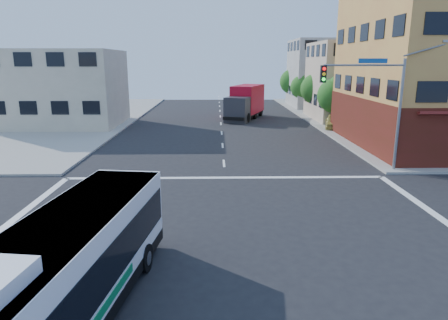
{
  "coord_description": "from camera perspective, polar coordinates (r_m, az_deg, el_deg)",
  "views": [
    {
      "loc": [
        -0.5,
        -13.57,
        6.82
      ],
      "look_at": [
        -0.14,
        5.25,
        2.16
      ],
      "focal_mm": 32.0,
      "sensor_mm": 36.0,
      "label": 1
    }
  ],
  "objects": [
    {
      "name": "ground",
      "position": [
        15.2,
        0.94,
        -12.76
      ],
      "size": [
        120.0,
        120.0,
        0.0
      ],
      "primitive_type": "plane",
      "color": "black",
      "rests_on": "ground"
    },
    {
      "name": "building_east_near",
      "position": [
        50.72,
        19.41,
        10.53
      ],
      "size": [
        12.06,
        10.06,
        9.0
      ],
      "color": "#BFAB91",
      "rests_on": "ground"
    },
    {
      "name": "building_east_far",
      "position": [
        64.01,
        15.08,
        11.83
      ],
      "size": [
        12.06,
        10.06,
        10.0
      ],
      "color": "#ACADA8",
      "rests_on": "ground"
    },
    {
      "name": "building_west",
      "position": [
        46.66,
        -22.14,
        9.45
      ],
      "size": [
        12.06,
        10.06,
        8.0
      ],
      "color": "beige",
      "rests_on": "ground"
    },
    {
      "name": "signal_mast_ne",
      "position": [
        26.08,
        20.73,
        8.98
      ],
      "size": [
        7.91,
        1.13,
        8.07
      ],
      "color": "gray",
      "rests_on": "ground"
    },
    {
      "name": "street_tree_a",
      "position": [
        43.43,
        15.71,
        9.14
      ],
      "size": [
        3.6,
        3.6,
        5.53
      ],
      "color": "#372014",
      "rests_on": "ground"
    },
    {
      "name": "street_tree_b",
      "position": [
        51.12,
        13.16,
        10.12
      ],
      "size": [
        3.8,
        3.8,
        5.79
      ],
      "color": "#372014",
      "rests_on": "ground"
    },
    {
      "name": "street_tree_c",
      "position": [
        58.91,
        11.25,
        10.39
      ],
      "size": [
        3.4,
        3.4,
        5.29
      ],
      "color": "#372014",
      "rests_on": "ground"
    },
    {
      "name": "street_tree_d",
      "position": [
        66.72,
        9.81,
        11.19
      ],
      "size": [
        4.0,
        4.0,
        6.03
      ],
      "color": "#372014",
      "rests_on": "ground"
    },
    {
      "name": "transit_bus",
      "position": [
        10.93,
        -22.89,
        -15.88
      ],
      "size": [
        3.72,
        11.18,
        3.25
      ],
      "rotation": [
        0.0,
        0.0,
        -0.13
      ],
      "color": "black",
      "rests_on": "ground"
    },
    {
      "name": "box_truck",
      "position": [
        48.81,
        3.04,
        8.15
      ],
      "size": [
        5.49,
        9.19,
        3.99
      ],
      "rotation": [
        0.0,
        0.0,
        -0.36
      ],
      "color": "#2A2A30",
      "rests_on": "ground"
    },
    {
      "name": "parked_car",
      "position": [
        43.0,
        15.48,
        5.32
      ],
      "size": [
        2.94,
        4.82,
        1.53
      ],
      "primitive_type": "imported",
      "rotation": [
        0.0,
        0.0,
        -0.27
      ],
      "color": "tan",
      "rests_on": "ground"
    }
  ]
}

